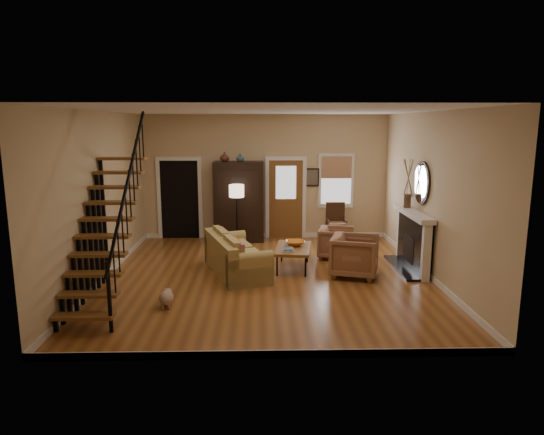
{
  "coord_description": "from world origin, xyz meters",
  "views": [
    {
      "loc": [
        -0.15,
        -9.42,
        3.05
      ],
      "look_at": [
        0.1,
        0.4,
        1.15
      ],
      "focal_mm": 32.0,
      "sensor_mm": 36.0,
      "label": 1
    }
  ],
  "objects_px": {
    "sofa": "(237,255)",
    "floor_lamp": "(237,217)",
    "armchair_left": "(355,256)",
    "armchair_right": "(336,243)",
    "side_chair": "(336,223)",
    "armoire": "(239,202)",
    "coffee_table": "(293,258)"
  },
  "relations": [
    {
      "from": "armchair_right",
      "to": "floor_lamp",
      "type": "xyz_separation_m",
      "value": [
        -2.33,
        0.95,
        0.44
      ]
    },
    {
      "from": "armchair_right",
      "to": "floor_lamp",
      "type": "height_order",
      "value": "floor_lamp"
    },
    {
      "from": "sofa",
      "to": "side_chair",
      "type": "relative_size",
      "value": 2.05
    },
    {
      "from": "armoire",
      "to": "side_chair",
      "type": "xyz_separation_m",
      "value": [
        2.55,
        -0.2,
        -0.54
      ]
    },
    {
      "from": "armchair_left",
      "to": "floor_lamp",
      "type": "height_order",
      "value": "floor_lamp"
    },
    {
      "from": "sofa",
      "to": "armchair_right",
      "type": "distance_m",
      "value": 2.51
    },
    {
      "from": "armoire",
      "to": "armchair_left",
      "type": "bearing_deg",
      "value": -51.67
    },
    {
      "from": "armoire",
      "to": "armchair_left",
      "type": "xyz_separation_m",
      "value": [
        2.47,
        -3.13,
        -0.63
      ]
    },
    {
      "from": "armoire",
      "to": "coffee_table",
      "type": "distance_m",
      "value": 2.99
    },
    {
      "from": "coffee_table",
      "to": "armchair_left",
      "type": "height_order",
      "value": "armchair_left"
    },
    {
      "from": "armchair_left",
      "to": "armchair_right",
      "type": "height_order",
      "value": "armchair_left"
    },
    {
      "from": "sofa",
      "to": "floor_lamp",
      "type": "relative_size",
      "value": 1.31
    },
    {
      "from": "armoire",
      "to": "sofa",
      "type": "height_order",
      "value": "armoire"
    },
    {
      "from": "armchair_right",
      "to": "coffee_table",
      "type": "bearing_deg",
      "value": 143.18
    },
    {
      "from": "armoire",
      "to": "armchair_right",
      "type": "distance_m",
      "value": 2.97
    },
    {
      "from": "armoire",
      "to": "sofa",
      "type": "bearing_deg",
      "value": -88.72
    },
    {
      "from": "coffee_table",
      "to": "floor_lamp",
      "type": "distance_m",
      "value": 2.27
    },
    {
      "from": "sofa",
      "to": "armchair_left",
      "type": "bearing_deg",
      "value": -24.3
    },
    {
      "from": "armchair_right",
      "to": "armchair_left",
      "type": "bearing_deg",
      "value": -158.8
    },
    {
      "from": "armchair_right",
      "to": "side_chair",
      "type": "bearing_deg",
      "value": 5.48
    },
    {
      "from": "coffee_table",
      "to": "floor_lamp",
      "type": "xyz_separation_m",
      "value": [
        -1.27,
        1.79,
        0.56
      ]
    },
    {
      "from": "sofa",
      "to": "armchair_right",
      "type": "bearing_deg",
      "value": 8.45
    },
    {
      "from": "armoire",
      "to": "floor_lamp",
      "type": "bearing_deg",
      "value": -91.4
    },
    {
      "from": "coffee_table",
      "to": "armchair_left",
      "type": "relative_size",
      "value": 1.34
    },
    {
      "from": "armoire",
      "to": "armchair_right",
      "type": "relative_size",
      "value": 2.69
    },
    {
      "from": "sofa",
      "to": "armchair_left",
      "type": "height_order",
      "value": "armchair_left"
    },
    {
      "from": "sofa",
      "to": "side_chair",
      "type": "distance_m",
      "value": 3.65
    },
    {
      "from": "armoire",
      "to": "side_chair",
      "type": "bearing_deg",
      "value": -4.48
    },
    {
      "from": "armchair_left",
      "to": "armchair_right",
      "type": "bearing_deg",
      "value": 23.95
    },
    {
      "from": "coffee_table",
      "to": "armchair_left",
      "type": "xyz_separation_m",
      "value": [
        1.22,
        -0.54,
        0.18
      ]
    },
    {
      "from": "armchair_right",
      "to": "armoire",
      "type": "bearing_deg",
      "value": 67.32
    },
    {
      "from": "armoire",
      "to": "armchair_right",
      "type": "height_order",
      "value": "armoire"
    }
  ]
}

